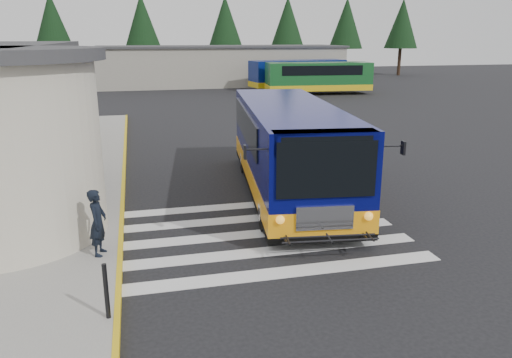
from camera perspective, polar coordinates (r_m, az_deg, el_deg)
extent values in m
plane|color=black|center=(14.57, 1.03, -4.98)|extent=(140.00, 140.00, 0.00)
cube|color=gold|center=(17.91, -14.95, -1.21)|extent=(0.12, 34.00, 0.16)
cube|color=black|center=(18.82, -22.57, 2.61)|extent=(0.08, 1.20, 2.20)
cube|color=#38383A|center=(18.52, -21.53, 6.63)|extent=(1.20, 1.80, 0.12)
cube|color=silver|center=(11.62, 2.67, -10.67)|extent=(8.00, 0.55, 0.01)
cube|color=silver|center=(12.66, 1.14, -8.31)|extent=(8.00, 0.55, 0.01)
cube|color=silver|center=(13.73, -0.15, -6.30)|extent=(8.00, 0.55, 0.01)
cube|color=silver|center=(14.82, -1.24, -4.58)|extent=(8.00, 0.55, 0.01)
cube|color=silver|center=(15.92, -2.17, -3.10)|extent=(8.00, 0.55, 0.01)
cube|color=gray|center=(56.05, -4.02, 12.72)|extent=(26.00, 8.00, 4.00)
cube|color=#38383A|center=(55.96, -4.06, 14.86)|extent=(26.40, 8.40, 0.20)
cylinder|color=black|center=(63.81, -21.82, 11.87)|extent=(0.44, 0.44, 3.60)
cone|color=black|center=(63.74, -22.30, 16.33)|extent=(4.40, 4.40, 6.40)
cylinder|color=black|center=(63.26, -12.62, 12.58)|extent=(0.44, 0.44, 3.60)
cone|color=black|center=(63.18, -12.91, 17.10)|extent=(4.40, 4.40, 6.40)
cylinder|color=black|center=(64.27, -3.46, 12.97)|extent=(0.44, 0.44, 3.60)
cone|color=black|center=(64.20, -3.53, 17.43)|extent=(4.40, 4.40, 6.40)
cylinder|color=black|center=(66.17, 3.56, 13.06)|extent=(0.44, 0.44, 3.60)
cone|color=black|center=(66.10, 3.63, 17.39)|extent=(4.40, 4.40, 6.40)
cylinder|color=black|center=(68.95, 10.09, 12.97)|extent=(0.44, 0.44, 3.60)
cone|color=black|center=(68.88, 10.30, 17.12)|extent=(4.40, 4.40, 6.40)
cylinder|color=black|center=(72.50, 16.04, 12.74)|extent=(0.44, 0.44, 3.60)
cone|color=black|center=(72.44, 16.36, 16.69)|extent=(4.40, 4.40, 6.40)
cube|color=#070A56|center=(16.83, 3.80, 4.07)|extent=(3.98, 10.23, 2.60)
cube|color=orange|center=(17.06, 3.74, 0.82)|extent=(4.01, 10.26, 0.62)
cube|color=black|center=(17.16, 3.72, -0.36)|extent=(4.00, 10.25, 0.24)
cube|color=black|center=(11.98, 8.08, 1.05)|extent=(2.43, 0.37, 1.38)
cube|color=silver|center=(12.34, 7.88, -4.43)|extent=(1.44, 0.24, 0.61)
cube|color=black|center=(17.41, -1.27, 6.27)|extent=(0.94, 7.26, 1.00)
cube|color=black|center=(17.88, 7.78, 6.39)|extent=(0.94, 7.26, 1.00)
cylinder|color=black|center=(13.82, 1.17, -3.82)|extent=(0.46, 1.10, 1.06)
cylinder|color=black|center=(14.33, 10.89, -3.37)|extent=(0.46, 1.10, 1.06)
cylinder|color=black|center=(19.72, -1.24, 2.28)|extent=(0.46, 1.10, 1.06)
cylinder|color=black|center=(20.09, 5.70, 2.46)|extent=(0.46, 1.10, 1.06)
cube|color=black|center=(11.72, -1.28, 3.11)|extent=(0.08, 0.20, 0.33)
cube|color=black|center=(12.67, 16.48, 3.43)|extent=(0.08, 0.20, 0.33)
imported|color=black|center=(12.45, -17.63, -4.76)|extent=(0.52, 0.67, 1.63)
imported|color=black|center=(13.00, -26.96, -4.72)|extent=(0.98, 1.05, 1.71)
cylinder|color=black|center=(9.81, -16.74, -12.19)|extent=(0.09, 0.09, 1.09)
cube|color=navy|center=(51.10, 4.80, 12.00)|extent=(9.92, 4.05, 2.46)
cube|color=gold|center=(51.17, 4.77, 10.89)|extent=(9.96, 4.08, 0.54)
cube|color=black|center=(51.06, 4.82, 12.66)|extent=(7.81, 3.79, 0.86)
cube|color=#155122|center=(47.27, 7.16, 11.60)|extent=(9.77, 3.40, 2.45)
cube|color=gold|center=(47.36, 7.11, 10.40)|extent=(9.81, 3.43, 0.53)
cube|color=black|center=(47.23, 7.18, 12.31)|extent=(7.65, 3.29, 0.85)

